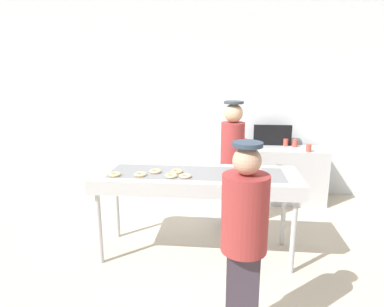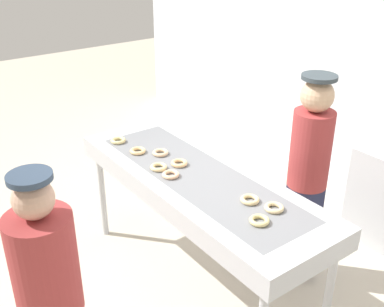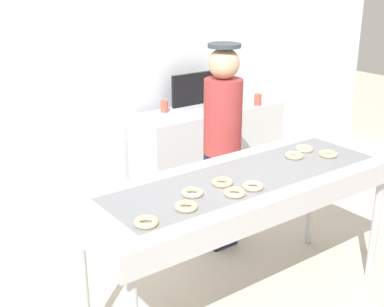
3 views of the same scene
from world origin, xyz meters
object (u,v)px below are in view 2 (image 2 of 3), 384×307
object	(u,v)px
fryer_conveyor	(198,185)
customer_waiting	(50,293)
plain_donut_7	(250,200)
plain_donut_2	(259,221)
plain_donut_8	(118,140)
plain_donut_5	(160,153)
plain_donut_1	(159,167)
plain_donut_6	(179,163)
plain_donut_3	(274,208)
plain_donut_0	(171,175)
worker_baker	(308,171)
plain_donut_4	(138,151)

from	to	relation	value
fryer_conveyor	customer_waiting	size ratio (longest dim) A/B	1.40
fryer_conveyor	plain_donut_7	size ratio (longest dim) A/B	17.73
plain_donut_2	plain_donut_8	xyz separation A→B (m)	(-1.57, -0.12, 0.00)
fryer_conveyor	plain_donut_2	bearing A→B (deg)	-5.24
plain_donut_5	plain_donut_8	xyz separation A→B (m)	(-0.41, -0.16, 0.00)
plain_donut_1	plain_donut_8	bearing A→B (deg)	-178.93
plain_donut_1	fryer_conveyor	bearing A→B (deg)	35.12
plain_donut_6	plain_donut_5	bearing A→B (deg)	-176.15
plain_donut_7	plain_donut_8	distance (m)	1.38
plain_donut_2	plain_donut_3	size ratio (longest dim) A/B	1.00
plain_donut_0	plain_donut_6	xyz separation A→B (m)	(-0.11, 0.15, 0.00)
plain_donut_1	worker_baker	xyz separation A→B (m)	(0.66, 0.92, -0.04)
plain_donut_0	plain_donut_4	distance (m)	0.49
plain_donut_5	plain_donut_7	size ratio (longest dim) A/B	1.00
plain_donut_2	plain_donut_7	distance (m)	0.25
plain_donut_0	plain_donut_4	size ratio (longest dim) A/B	1.00
plain_donut_4	customer_waiting	xyz separation A→B (m)	(1.05, -1.15, -0.08)
plain_donut_7	plain_donut_0	bearing A→B (deg)	-159.34
customer_waiting	plain_donut_3	bearing A→B (deg)	72.19
plain_donut_0	plain_donut_5	xyz separation A→B (m)	(-0.35, 0.14, 0.00)
fryer_conveyor	plain_donut_0	xyz separation A→B (m)	(-0.10, -0.17, 0.10)
customer_waiting	plain_donut_6	bearing A→B (deg)	107.76
worker_baker	customer_waiting	world-z (taller)	worker_baker
plain_donut_1	customer_waiting	world-z (taller)	customer_waiting
plain_donut_7	customer_waiting	bearing A→B (deg)	-91.57
plain_donut_4	plain_donut_7	distance (m)	1.11
plain_donut_1	plain_donut_5	world-z (taller)	same
plain_donut_1	plain_donut_2	distance (m)	0.97
plain_donut_6	plain_donut_8	size ratio (longest dim) A/B	1.00
plain_donut_2	fryer_conveyor	bearing A→B (deg)	174.76
plain_donut_7	plain_donut_6	bearing A→B (deg)	-174.24
plain_donut_7	plain_donut_3	bearing A→B (deg)	19.16
plain_donut_8	plain_donut_5	bearing A→B (deg)	20.87
worker_baker	plain_donut_7	bearing A→B (deg)	83.26
fryer_conveyor	plain_donut_6	size ratio (longest dim) A/B	17.73
plain_donut_0	plain_donut_5	bearing A→B (deg)	158.42
plain_donut_3	customer_waiting	world-z (taller)	customer_waiting
plain_donut_6	plain_donut_8	distance (m)	0.67
plain_donut_2	plain_donut_5	distance (m)	1.16
plain_donut_1	plain_donut_6	bearing A→B (deg)	76.30
plain_donut_4	plain_donut_5	size ratio (longest dim) A/B	1.00
plain_donut_3	plain_donut_1	bearing A→B (deg)	-162.39
plain_donut_8	plain_donut_0	bearing A→B (deg)	1.38
plain_donut_4	plain_donut_6	distance (m)	0.40
fryer_conveyor	plain_donut_6	distance (m)	0.24
fryer_conveyor	plain_donut_1	size ratio (longest dim) A/B	17.73
plain_donut_4	plain_donut_1	bearing A→B (deg)	-2.95
worker_baker	plain_donut_4	bearing A→B (deg)	27.83
plain_donut_7	customer_waiting	size ratio (longest dim) A/B	0.08
plain_donut_2	plain_donut_3	xyz separation A→B (m)	(-0.05, 0.18, 0.00)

